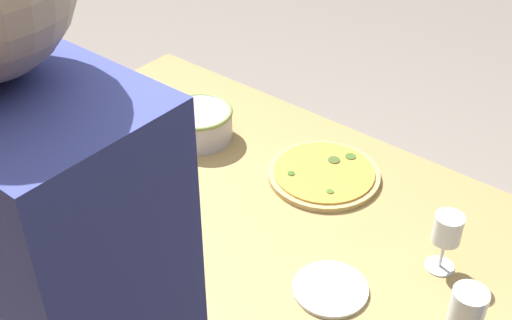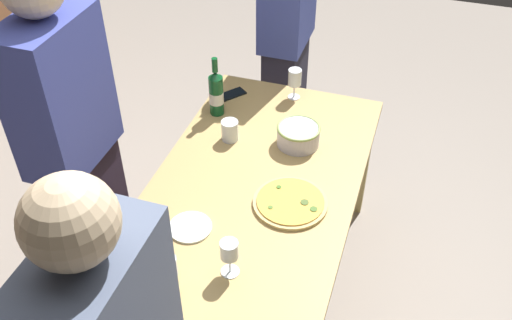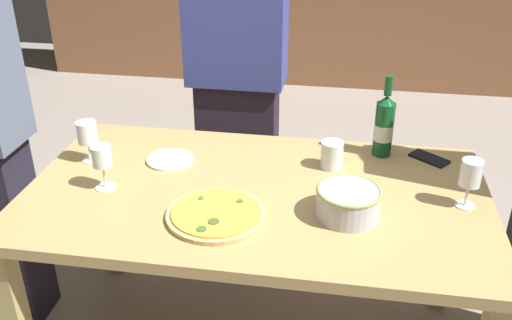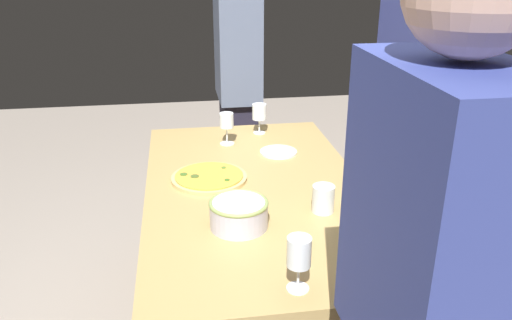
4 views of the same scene
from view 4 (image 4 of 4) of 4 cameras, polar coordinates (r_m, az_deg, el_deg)
name	(u,v)px [view 4 (image 4 of 4)]	position (r m, az deg, el deg)	size (l,w,h in m)	color
dining_table	(256,207)	(2.16, 0.00, -5.20)	(1.60, 0.90, 0.75)	tan
pizza	(209,177)	(2.19, -5.22, -1.93)	(0.32, 0.32, 0.02)	tan
serving_bowl	(239,213)	(1.80, -1.93, -5.87)	(0.21, 0.21, 0.10)	silver
wine_bottle	(380,202)	(1.78, 13.56, -4.51)	(0.07, 0.07, 0.32)	#104B22
wine_glass_near_pizza	(259,113)	(2.70, 0.37, 5.28)	(0.08, 0.08, 0.16)	white
wine_glass_by_bottle	(299,255)	(1.47, 4.78, -10.44)	(0.07, 0.07, 0.17)	white
wine_glass_far_left	(227,122)	(2.55, -3.28, 4.19)	(0.07, 0.07, 0.16)	white
cup_amber	(323,199)	(1.92, 7.46, -4.28)	(0.08, 0.08, 0.10)	white
side_plate	(278,152)	(2.47, 2.51, 0.90)	(0.18, 0.18, 0.01)	white
cell_phone	(393,262)	(1.68, 14.93, -10.86)	(0.07, 0.14, 0.01)	black
person_host	(238,93)	(3.13, -2.01, 7.38)	(0.43, 0.24, 1.68)	#23202F
person_guest_right	(412,127)	(2.48, 16.95, 3.47)	(0.44, 0.24, 1.76)	#281C29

